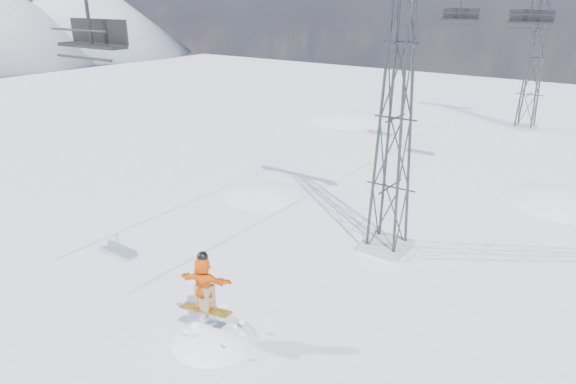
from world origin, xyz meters
name	(u,v)px	position (x,y,z in m)	size (l,w,h in m)	color
ground	(247,341)	(0.00, 0.00, 0.00)	(120.00, 120.00, 0.00)	white
snow_terrain	(385,278)	(-4.77, 21.24, -9.59)	(39.00, 37.00, 22.00)	white
lift_tower_near	(395,119)	(0.80, 8.00, 5.47)	(5.20, 1.80, 11.43)	#999999
lift_tower_far	(536,58)	(0.80, 33.00, 5.47)	(5.20, 1.80, 11.43)	#999999
snowboarder_jump	(217,382)	(-0.84, -0.55, -1.62)	(4.40, 4.40, 7.06)	white
lift_chair_near	(93,36)	(-1.40, -3.00, 9.00)	(1.86, 0.54, 2.31)	black
lift_chair_mid	(531,18)	(3.00, 17.94, 8.83)	(2.03, 0.58, 2.52)	black
lift_chair_far	(460,15)	(-1.40, 21.05, 8.78)	(2.08, 0.60, 2.59)	black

